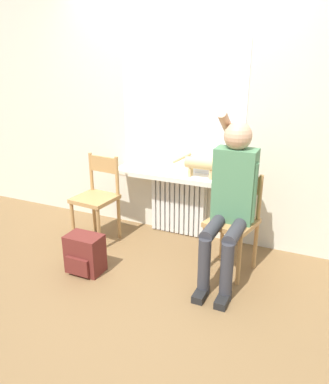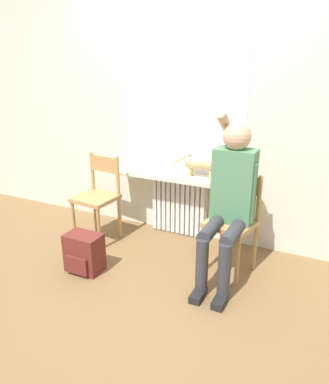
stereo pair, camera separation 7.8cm
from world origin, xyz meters
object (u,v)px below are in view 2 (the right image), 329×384
Objects in this scene: chair_right at (233,221)px; person at (230,195)px; cat at (204,164)px; backpack at (84,253)px; chair_left at (98,196)px.

person is (-0.01, -0.11, 0.28)m from chair_right.
backpack is at bearing -126.95° from cat.
cat is at bearing 149.36° from chair_right.
chair_right is at bearing -42.65° from cat.
backpack is (-1.16, -0.59, -0.30)m from chair_right.
cat is at bearing 129.80° from person.
chair_left is 1.41m from chair_right.
chair_right is (1.41, -0.00, 0.00)m from chair_left.
chair_right is 0.68m from cat.
chair_right is 1.33m from backpack.
chair_right is 0.30m from person.
chair_right is 0.61× the size of person.
chair_left is 1.12m from cat.
person reaches higher than backpack.
person is 0.65m from cat.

